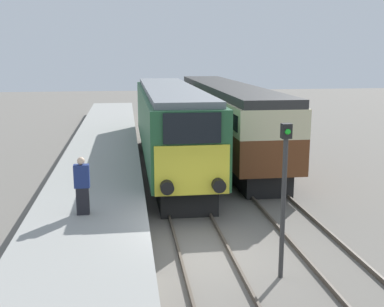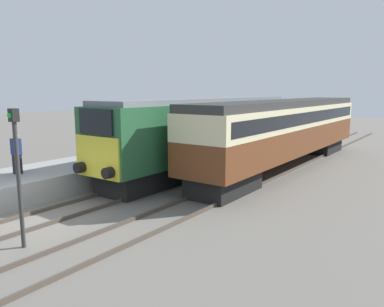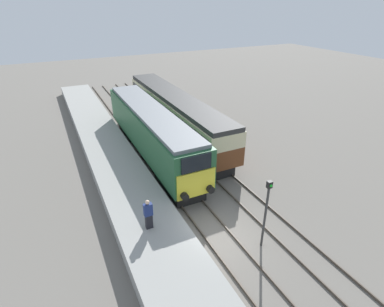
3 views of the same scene
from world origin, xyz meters
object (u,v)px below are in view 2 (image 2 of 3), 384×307
Objects in this scene: passenger_carriage at (287,127)px; person_on_platform at (17,154)px; locomotive at (207,130)px; signal_post at (18,167)px.

passenger_carriage is 14.15m from person_on_platform.
locomotive reaches higher than person_on_platform.
locomotive reaches higher than signal_post.
locomotive is at bearing 98.04° from signal_post.
signal_post is at bearing -81.96° from locomotive.
person_on_platform is at bearing 151.37° from signal_post.
locomotive is at bearing 69.72° from person_on_platform.
passenger_carriage reaches higher than person_on_platform.
signal_post is at bearing -28.63° from person_on_platform.
signal_post reaches higher than passenger_carriage.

